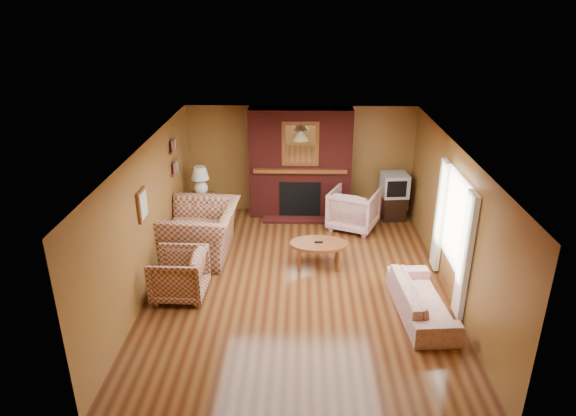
{
  "coord_description": "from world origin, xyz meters",
  "views": [
    {
      "loc": [
        0.02,
        -7.68,
        4.62
      ],
      "look_at": [
        -0.2,
        0.6,
        1.14
      ],
      "focal_mm": 32.0,
      "sensor_mm": 36.0,
      "label": 1
    }
  ],
  "objects_px": {
    "tv_stand": "(393,207)",
    "fireplace": "(300,164)",
    "plaid_armchair": "(179,275)",
    "crt_tv": "(395,185)",
    "floral_armchair": "(354,209)",
    "plaid_loveseat": "(201,232)",
    "coffee_table": "(319,245)",
    "floral_sofa": "(422,299)",
    "table_lamp": "(200,179)",
    "side_table": "(202,209)"
  },
  "relations": [
    {
      "from": "plaid_loveseat",
      "to": "coffee_table",
      "type": "bearing_deg",
      "value": 83.82
    },
    {
      "from": "plaid_armchair",
      "to": "floral_sofa",
      "type": "relative_size",
      "value": 0.49
    },
    {
      "from": "table_lamp",
      "to": "crt_tv",
      "type": "relative_size",
      "value": 1.06
    },
    {
      "from": "floral_sofa",
      "to": "table_lamp",
      "type": "bearing_deg",
      "value": 45.72
    },
    {
      "from": "plaid_loveseat",
      "to": "crt_tv",
      "type": "bearing_deg",
      "value": 118.02
    },
    {
      "from": "plaid_armchair",
      "to": "fireplace",
      "type": "bearing_deg",
      "value": 151.56
    },
    {
      "from": "floral_sofa",
      "to": "floral_armchair",
      "type": "height_order",
      "value": "floral_armchair"
    },
    {
      "from": "floral_sofa",
      "to": "plaid_armchair",
      "type": "bearing_deg",
      "value": 79.27
    },
    {
      "from": "table_lamp",
      "to": "crt_tv",
      "type": "xyz_separation_m",
      "value": [
        4.15,
        0.34,
        -0.21
      ]
    },
    {
      "from": "plaid_loveseat",
      "to": "table_lamp",
      "type": "xyz_separation_m",
      "value": [
        -0.25,
        1.5,
        0.51
      ]
    },
    {
      "from": "plaid_loveseat",
      "to": "side_table",
      "type": "xyz_separation_m",
      "value": [
        -0.25,
        1.5,
        -0.17
      ]
    },
    {
      "from": "plaid_loveseat",
      "to": "plaid_armchair",
      "type": "relative_size",
      "value": 1.75
    },
    {
      "from": "plaid_loveseat",
      "to": "plaid_armchair",
      "type": "distance_m",
      "value": 1.42
    },
    {
      "from": "fireplace",
      "to": "tv_stand",
      "type": "distance_m",
      "value": 2.25
    },
    {
      "from": "floral_armchair",
      "to": "coffee_table",
      "type": "xyz_separation_m",
      "value": [
        -0.78,
        -1.67,
        -0.01
      ]
    },
    {
      "from": "tv_stand",
      "to": "fireplace",
      "type": "bearing_deg",
      "value": 169.21
    },
    {
      "from": "floral_sofa",
      "to": "coffee_table",
      "type": "bearing_deg",
      "value": 41.63
    },
    {
      "from": "coffee_table",
      "to": "table_lamp",
      "type": "bearing_deg",
      "value": 143.04
    },
    {
      "from": "coffee_table",
      "to": "tv_stand",
      "type": "height_order",
      "value": "tv_stand"
    },
    {
      "from": "floral_armchair",
      "to": "coffee_table",
      "type": "relative_size",
      "value": 0.91
    },
    {
      "from": "tv_stand",
      "to": "crt_tv",
      "type": "distance_m",
      "value": 0.52
    },
    {
      "from": "plaid_loveseat",
      "to": "table_lamp",
      "type": "distance_m",
      "value": 1.6
    },
    {
      "from": "coffee_table",
      "to": "side_table",
      "type": "bearing_deg",
      "value": 143.04
    },
    {
      "from": "side_table",
      "to": "floral_armchair",
      "type": "bearing_deg",
      "value": -3.08
    },
    {
      "from": "plaid_loveseat",
      "to": "floral_sofa",
      "type": "distance_m",
      "value": 4.18
    },
    {
      "from": "plaid_armchair",
      "to": "crt_tv",
      "type": "distance_m",
      "value": 5.17
    },
    {
      "from": "plaid_loveseat",
      "to": "table_lamp",
      "type": "bearing_deg",
      "value": -167.83
    },
    {
      "from": "plaid_loveseat",
      "to": "floral_armchair",
      "type": "relative_size",
      "value": 1.59
    },
    {
      "from": "tv_stand",
      "to": "plaid_loveseat",
      "type": "bearing_deg",
      "value": -160.26
    },
    {
      "from": "coffee_table",
      "to": "table_lamp",
      "type": "relative_size",
      "value": 1.67
    },
    {
      "from": "floral_sofa",
      "to": "table_lamp",
      "type": "distance_m",
      "value": 5.26
    },
    {
      "from": "plaid_armchair",
      "to": "side_table",
      "type": "xyz_separation_m",
      "value": [
        -0.15,
        2.91,
        -0.07
      ]
    },
    {
      "from": "tv_stand",
      "to": "floral_armchair",
      "type": "bearing_deg",
      "value": -155.81
    },
    {
      "from": "floral_armchair",
      "to": "side_table",
      "type": "distance_m",
      "value": 3.24
    },
    {
      "from": "plaid_loveseat",
      "to": "table_lamp",
      "type": "height_order",
      "value": "table_lamp"
    },
    {
      "from": "tv_stand",
      "to": "crt_tv",
      "type": "xyz_separation_m",
      "value": [
        0.0,
        -0.01,
        0.52
      ]
    },
    {
      "from": "plaid_armchair",
      "to": "table_lamp",
      "type": "distance_m",
      "value": 2.98
    },
    {
      "from": "plaid_loveseat",
      "to": "tv_stand",
      "type": "bearing_deg",
      "value": 118.09
    },
    {
      "from": "side_table",
      "to": "table_lamp",
      "type": "xyz_separation_m",
      "value": [
        0.0,
        -0.0,
        0.67
      ]
    },
    {
      "from": "tv_stand",
      "to": "floral_sofa",
      "type": "bearing_deg",
      "value": -97.97
    },
    {
      "from": "floral_armchair",
      "to": "crt_tv",
      "type": "relative_size",
      "value": 1.62
    },
    {
      "from": "floral_armchair",
      "to": "crt_tv",
      "type": "xyz_separation_m",
      "value": [
        0.91,
        0.52,
        0.36
      ]
    },
    {
      "from": "plaid_loveseat",
      "to": "floral_armchair",
      "type": "xyz_separation_m",
      "value": [
        2.99,
        1.33,
        -0.06
      ]
    },
    {
      "from": "plaid_armchair",
      "to": "side_table",
      "type": "height_order",
      "value": "plaid_armchair"
    },
    {
      "from": "floral_armchair",
      "to": "table_lamp",
      "type": "relative_size",
      "value": 1.53
    },
    {
      "from": "floral_sofa",
      "to": "floral_armchair",
      "type": "bearing_deg",
      "value": 9.14
    },
    {
      "from": "side_table",
      "to": "table_lamp",
      "type": "distance_m",
      "value": 0.67
    },
    {
      "from": "table_lamp",
      "to": "tv_stand",
      "type": "relative_size",
      "value": 1.15
    },
    {
      "from": "table_lamp",
      "to": "crt_tv",
      "type": "distance_m",
      "value": 4.17
    },
    {
      "from": "plaid_armchair",
      "to": "table_lamp",
      "type": "bearing_deg",
      "value": -175.99
    }
  ]
}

